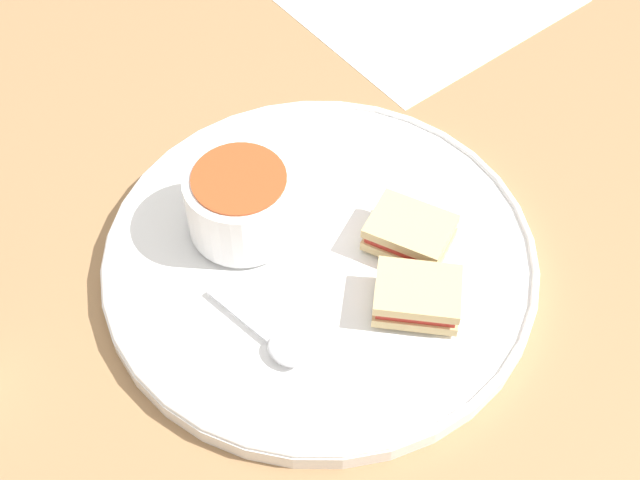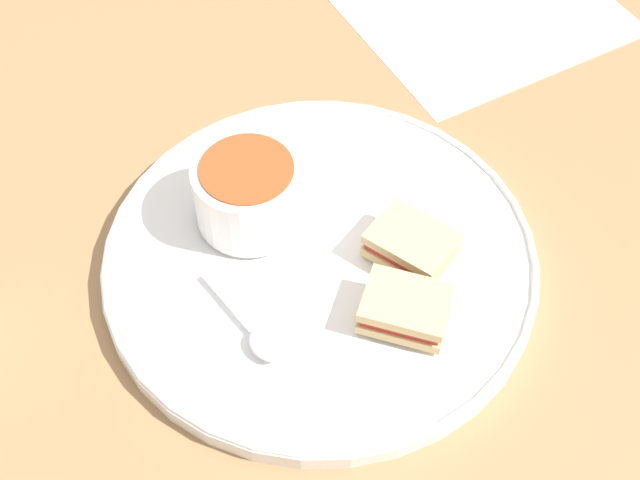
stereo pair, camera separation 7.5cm
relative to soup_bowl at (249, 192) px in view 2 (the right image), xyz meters
name	(u,v)px [view 2 (the right image)]	position (x,y,z in m)	size (l,w,h in m)	color
ground_plane	(320,266)	(0.07, 0.03, -0.05)	(2.40, 2.40, 0.00)	#9E754C
plate	(320,259)	(0.07, 0.03, -0.04)	(0.38, 0.38, 0.02)	white
soup_bowl	(249,192)	(0.00, 0.00, 0.00)	(0.10, 0.10, 0.06)	white
spoon	(260,339)	(0.12, -0.05, -0.03)	(0.11, 0.03, 0.01)	silver
sandwich_half_near	(406,309)	(0.16, 0.06, -0.02)	(0.09, 0.09, 0.03)	#DBBC7F
sandwich_half_far	(411,244)	(0.11, 0.10, -0.02)	(0.08, 0.08, 0.03)	#DBBC7F
menu_sheet	(481,9)	(-0.15, 0.36, -0.05)	(0.25, 0.28, 0.00)	white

